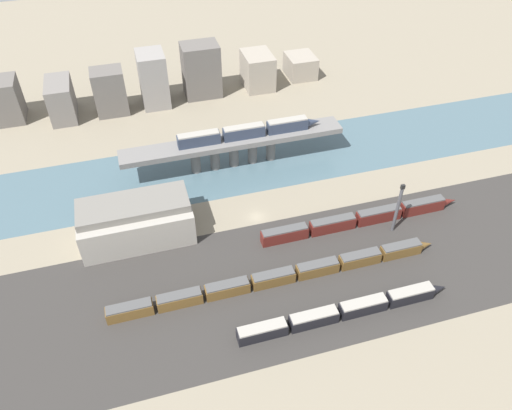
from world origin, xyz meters
The scene contains 17 objects.
ground_plane centered at (0.00, 0.00, 0.00)m, with size 400.00×400.00×0.00m, color gray.
railbed_yard centered at (0.00, -24.00, 0.00)m, with size 280.00×42.00×0.01m, color #33302D.
river_water centered at (0.00, 25.12, 0.00)m, with size 320.00×29.92×0.01m, color #47606B.
bridge centered at (0.00, 25.12, 7.45)m, with size 68.16×7.71×9.59m.
train_on_bridge centered at (4.91, 25.12, 11.47)m, with size 44.52×3.02×3.84m.
train_yard_near centered at (9.76, -37.35, 1.68)m, with size 50.79×2.95×3.45m.
train_yard_mid centered at (-1.38, -23.77, 1.69)m, with size 81.96×2.90×3.44m.
train_yard_far centered at (26.16, -10.61, 1.90)m, with size 57.33×2.79×3.87m.
warehouse_building centered at (-32.05, 1.93, 5.43)m, with size 28.54×15.52×11.43m.
signal_tower centered at (33.58, -15.20, 7.73)m, with size 1.00×0.86×15.50m.
city_block_far_left centered at (-68.41, 73.21, 7.46)m, with size 9.26×11.69×14.91m, color #605B56.
city_block_left centered at (-50.54, 69.93, 6.60)m, with size 8.43×15.97×13.20m, color slate.
city_block_center centered at (-33.78, 68.10, 8.10)m, with size 10.94×9.08×16.20m, color #605B56.
city_block_right centered at (-18.17, 69.98, 9.77)m, with size 9.57×12.03×19.53m, color gray.
city_block_far_right centered at (-0.28, 71.87, 9.86)m, with size 13.34×10.06×19.72m, color #605B56.
city_block_tall centered at (21.51, 72.33, 6.57)m, with size 10.64×14.03×13.14m, color gray.
city_block_low centered at (40.33, 75.87, 4.28)m, with size 10.78×12.26×8.55m, color gray.
Camera 1 is at (-28.49, -97.49, 93.45)m, focal length 35.00 mm.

